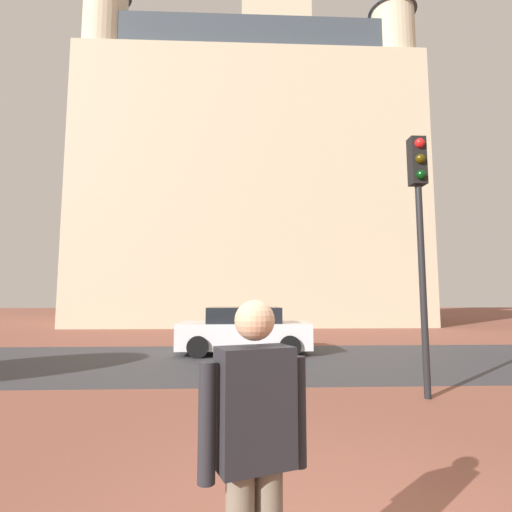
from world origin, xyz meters
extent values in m
plane|color=brown|center=(0.00, 10.00, 0.00)|extent=(120.00, 120.00, 0.00)
cube|color=#38383D|center=(0.00, 8.45, 0.00)|extent=(120.00, 6.71, 0.00)
cube|color=beige|center=(0.01, 27.65, 8.77)|extent=(22.16, 15.41, 17.55)
cube|color=#38424C|center=(0.01, 27.65, 18.75)|extent=(20.39, 14.17, 2.40)
cube|color=beige|center=(2.08, 27.65, 15.37)|extent=(5.39, 5.39, 30.75)
cylinder|color=beige|center=(-9.58, 21.44, 10.88)|extent=(2.80, 2.80, 21.76)
cylinder|color=beige|center=(9.59, 21.44, 10.53)|extent=(2.80, 2.80, 21.05)
cube|color=#232328|center=(-0.64, -0.58, 1.17)|extent=(0.45, 0.34, 0.62)
cylinder|color=#232328|center=(-0.39, -0.49, 1.12)|extent=(0.09, 0.09, 0.59)
cylinder|color=#232328|center=(-0.88, -0.67, 1.12)|extent=(0.09, 0.09, 0.59)
cube|color=black|center=(-0.67, -0.49, 1.19)|extent=(0.31, 0.23, 0.40)
sphere|color=tan|center=(-0.64, -0.58, 1.62)|extent=(0.22, 0.22, 0.22)
cube|color=silver|center=(-0.57, 9.93, 0.57)|extent=(4.12, 1.89, 0.79)
cube|color=black|center=(-0.57, 9.93, 1.21)|extent=(2.31, 1.66, 0.48)
cylinder|color=black|center=(-1.93, 8.98, 0.32)|extent=(0.64, 0.22, 0.64)
cylinder|color=black|center=(-1.93, 10.87, 0.32)|extent=(0.64, 0.22, 0.64)
cylinder|color=black|center=(0.79, 8.98, 0.32)|extent=(0.64, 0.22, 0.64)
cylinder|color=black|center=(0.79, 10.87, 0.32)|extent=(0.64, 0.22, 0.64)
cylinder|color=black|center=(2.58, 4.17, 1.91)|extent=(0.12, 0.12, 3.82)
cube|color=black|center=(2.58, 4.17, 4.27)|extent=(0.28, 0.24, 0.90)
sphere|color=red|center=(2.58, 4.04, 4.57)|extent=(0.18, 0.18, 0.18)
sphere|color=#3C3306|center=(2.58, 4.04, 4.27)|extent=(0.18, 0.18, 0.18)
sphere|color=#06330C|center=(2.58, 4.04, 3.97)|extent=(0.18, 0.18, 0.18)
camera|label=1|loc=(-0.72, -2.72, 1.74)|focal=27.39mm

